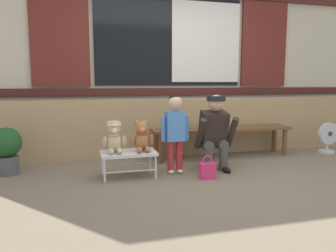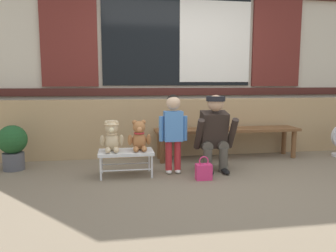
% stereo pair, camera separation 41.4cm
% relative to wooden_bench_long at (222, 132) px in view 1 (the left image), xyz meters
% --- Properties ---
extents(ground_plane, '(60.00, 60.00, 0.00)m').
position_rel_wooden_bench_long_xyz_m(ground_plane, '(-0.58, -1.06, -0.37)').
color(ground_plane, '#756651').
extents(brick_low_wall, '(7.25, 0.25, 0.85)m').
position_rel_wooden_bench_long_xyz_m(brick_low_wall, '(-0.58, 0.37, 0.05)').
color(brick_low_wall, tan).
rests_on(brick_low_wall, ground).
extents(shop_facade, '(7.40, 0.26, 3.80)m').
position_rel_wooden_bench_long_xyz_m(shop_facade, '(-0.58, 0.88, 1.52)').
color(shop_facade, beige).
rests_on(shop_facade, ground).
extents(wooden_bench_long, '(2.10, 0.40, 0.44)m').
position_rel_wooden_bench_long_xyz_m(wooden_bench_long, '(0.00, 0.00, 0.00)').
color(wooden_bench_long, brown).
rests_on(wooden_bench_long, ground).
extents(small_display_bench, '(0.64, 0.36, 0.30)m').
position_rel_wooden_bench_long_xyz_m(small_display_bench, '(-1.48, -0.67, -0.11)').
color(small_display_bench, silver).
rests_on(small_display_bench, ground).
extents(teddy_bear_with_hat, '(0.28, 0.27, 0.36)m').
position_rel_wooden_bench_long_xyz_m(teddy_bear_with_hat, '(-1.64, -0.66, 0.10)').
color(teddy_bear_with_hat, '#CCB289').
rests_on(teddy_bear_with_hat, small_display_bench).
extents(teddy_bear_plain, '(0.28, 0.26, 0.36)m').
position_rel_wooden_bench_long_xyz_m(teddy_bear_plain, '(-1.32, -0.66, 0.09)').
color(teddy_bear_plain, '#A86B3D').
rests_on(teddy_bear_plain, small_display_bench).
extents(child_standing, '(0.35, 0.18, 0.96)m').
position_rel_wooden_bench_long_xyz_m(child_standing, '(-0.91, -0.65, 0.22)').
color(child_standing, '#B7282D').
rests_on(child_standing, ground).
extents(adult_crouching, '(0.50, 0.49, 0.95)m').
position_rel_wooden_bench_long_xyz_m(adult_crouching, '(-0.38, -0.62, 0.11)').
color(adult_crouching, '#4C473D').
rests_on(adult_crouching, ground).
extents(handbag_on_ground, '(0.18, 0.11, 0.27)m').
position_rel_wooden_bench_long_xyz_m(handbag_on_ground, '(-0.62, -0.97, -0.28)').
color(handbag_on_ground, '#E53370').
rests_on(handbag_on_ground, ground).
extents(potted_plant, '(0.36, 0.36, 0.57)m').
position_rel_wooden_bench_long_xyz_m(potted_plant, '(-2.88, -0.18, -0.05)').
color(potted_plant, '#4C4C51').
rests_on(potted_plant, ground).
extents(floor_fan, '(0.34, 0.24, 0.48)m').
position_rel_wooden_bench_long_xyz_m(floor_fan, '(1.72, -0.18, -0.13)').
color(floor_fan, silver).
rests_on(floor_fan, ground).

